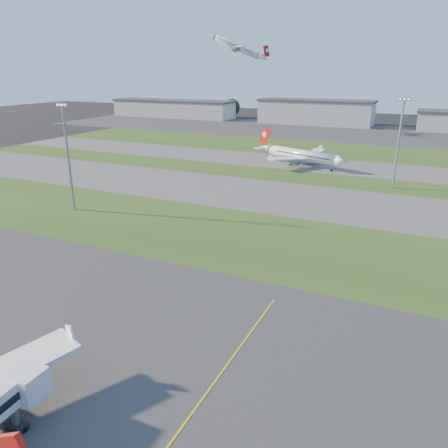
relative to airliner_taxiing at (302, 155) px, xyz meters
The scene contains 18 objects.
ground 128.71m from the airliner_taxiing, 81.91° to the right, with size 700.00×700.00×0.00m, color black.
apron_near 128.71m from the airliner_taxiing, 81.91° to the right, with size 300.00×70.00×0.01m, color #333335.
grass_strip_a 77.61m from the airliner_taxiing, 76.50° to the right, with size 300.00×34.00×0.01m, color #284818.
taxiway_a 46.24m from the airliner_taxiing, 66.87° to the right, with size 300.00×32.00×0.01m, color #515154.
grass_strip_b 25.39m from the airliner_taxiing, 43.82° to the right, with size 300.00×18.00×0.01m, color #284818.
taxiway_b 19.09m from the airliner_taxiing, 14.35° to the left, with size 300.00×26.00×0.01m, color #515154.
grass_strip_c 41.94m from the airliner_taxiing, 64.31° to the left, with size 300.00×40.00×0.01m, color #284818.
apron_far 99.37m from the airliner_taxiing, 79.50° to the left, with size 400.00×80.00×0.01m, color #333335.
yellow_line 129.51m from the airliner_taxiing, 79.72° to the right, with size 0.25×60.00×0.02m, color gold.
airliner_taxiing is the anchor object (origin of this frame).
airliner_departing 110.51m from the airliner_taxiing, 126.84° to the left, with size 27.80×24.00×9.87m.
light_mast_west 84.62m from the airliner_taxiing, 116.08° to the right, with size 3.20×0.70×25.80m.
light_mast_centre 39.87m from the airliner_taxiing, 30.34° to the right, with size 3.20×0.70×25.80m.
hangar_far_west 183.55m from the airliner_taxiing, 135.94° to the left, with size 91.80×23.00×12.20m.
hangar_west 130.49m from the airliner_taxiing, 101.90° to the left, with size 71.40×23.00×15.20m.
tree_far_west 222.11m from the airliner_taxiing, 140.71° to the left, with size 11.00×11.00×12.00m.
tree_west 169.70m from the airliner_taxiing, 122.79° to the left, with size 12.10×12.10×13.20m.
tree_mid_west 138.66m from the airliner_taxiing, 90.78° to the left, with size 9.90×9.90×10.80m.
Camera 1 is at (23.01, -26.17, 33.17)m, focal length 35.00 mm.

